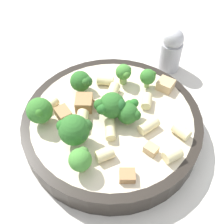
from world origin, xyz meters
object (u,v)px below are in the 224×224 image
(rigatoni_0, at_px, (150,123))
(chicken_chunk_1, at_px, (127,176))
(rigatoni_2, at_px, (147,101))
(pepper_shaker, at_px, (171,50))
(pasta_bowl, at_px, (112,123))
(broccoli_floret_2, at_px, (74,130))
(chicken_chunk_0, at_px, (166,85))
(broccoli_floret_3, at_px, (81,81))
(broccoli_floret_0, at_px, (81,159))
(broccoli_floret_1, at_px, (124,73))
(rigatoni_7, at_px, (113,91))
(rigatoni_10, at_px, (50,105))
(broccoli_floret_7, at_px, (108,107))
(rigatoni_5, at_px, (181,131))
(chicken_chunk_4, at_px, (85,102))
(rigatoni_8, at_px, (105,80))
(broccoli_floret_6, at_px, (130,110))
(rigatoni_9, at_px, (82,119))
(chicken_chunk_3, at_px, (63,114))
(rigatoni_4, at_px, (105,101))
(rigatoni_3, at_px, (173,155))
(rigatoni_1, at_px, (110,129))
(broccoli_floret_5, at_px, (148,77))
(broccoli_floret_4, at_px, (39,111))
(chicken_chunk_2, at_px, (151,149))
(rigatoni_6, at_px, (105,154))

(rigatoni_0, distance_m, chicken_chunk_1, 0.08)
(rigatoni_2, xyz_separation_m, pepper_shaker, (-0.00, 0.14, -0.00))
(pasta_bowl, height_order, broccoli_floret_2, broccoli_floret_2)
(pasta_bowl, xyz_separation_m, chicken_chunk_0, (0.05, 0.08, 0.02))
(broccoli_floret_3, bearing_deg, broccoli_floret_0, -61.96)
(broccoli_floret_1, distance_m, rigatoni_7, 0.03)
(broccoli_floret_3, relative_size, rigatoni_10, 1.47)
(broccoli_floret_7, height_order, rigatoni_7, broccoli_floret_7)
(rigatoni_2, xyz_separation_m, rigatoni_5, (0.06, -0.03, 0.00))
(chicken_chunk_4, relative_size, pepper_shaker, 0.32)
(rigatoni_8, distance_m, chicken_chunk_1, 0.16)
(broccoli_floret_1, relative_size, pepper_shaker, 0.42)
(broccoli_floret_6, xyz_separation_m, rigatoni_2, (0.01, 0.04, -0.01))
(rigatoni_9, height_order, rigatoni_10, rigatoni_9)
(rigatoni_7, bearing_deg, broccoli_floret_2, -95.15)
(chicken_chunk_0, height_order, chicken_chunk_1, chicken_chunk_0)
(broccoli_floret_1, height_order, chicken_chunk_3, broccoli_floret_1)
(pasta_bowl, distance_m, rigatoni_4, 0.03)
(rigatoni_3, distance_m, chicken_chunk_4, 0.14)
(rigatoni_5, bearing_deg, rigatoni_2, 151.08)
(rigatoni_1, height_order, rigatoni_4, rigatoni_4)
(broccoli_floret_5, height_order, chicken_chunk_3, broccoli_floret_5)
(pasta_bowl, bearing_deg, rigatoni_7, 111.67)
(broccoli_floret_2, xyz_separation_m, rigatoni_10, (-0.06, 0.04, -0.02))
(rigatoni_5, relative_size, rigatoni_10, 1.00)
(broccoli_floret_4, relative_size, rigatoni_5, 1.77)
(broccoli_floret_4, height_order, broccoli_floret_6, broccoli_floret_4)
(pasta_bowl, distance_m, chicken_chunk_3, 0.07)
(chicken_chunk_2, height_order, pepper_shaker, pepper_shaker)
(chicken_chunk_3, relative_size, pepper_shaker, 0.27)
(chicken_chunk_3, bearing_deg, broccoli_floret_3, 91.15)
(broccoli_floret_7, bearing_deg, broccoli_floret_0, -86.80)
(broccoli_floret_2, bearing_deg, broccoli_floret_3, 113.23)
(rigatoni_1, distance_m, rigatoni_9, 0.04)
(broccoli_floret_6, bearing_deg, rigatoni_10, -166.75)
(pasta_bowl, height_order, rigatoni_6, rigatoni_6)
(rigatoni_0, height_order, chicken_chunk_0, same)
(broccoli_floret_0, xyz_separation_m, rigatoni_5, (0.10, 0.10, -0.01))
(broccoli_floret_5, distance_m, rigatoni_2, 0.04)
(rigatoni_3, relative_size, rigatoni_8, 0.89)
(broccoli_floret_5, xyz_separation_m, rigatoni_3, (0.07, -0.11, -0.01))
(rigatoni_3, distance_m, chicken_chunk_1, 0.06)
(broccoli_floret_7, xyz_separation_m, rigatoni_1, (0.01, -0.02, -0.02))
(broccoli_floret_0, relative_size, rigatoni_5, 1.54)
(broccoli_floret_4, bearing_deg, broccoli_floret_3, 74.30)
(rigatoni_10, xyz_separation_m, chicken_chunk_1, (0.14, -0.06, -0.00))
(rigatoni_8, bearing_deg, broccoli_floret_3, -132.91)
(rigatoni_7, height_order, rigatoni_9, same)
(rigatoni_10, bearing_deg, rigatoni_3, -3.37)
(chicken_chunk_0, relative_size, chicken_chunk_4, 0.90)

